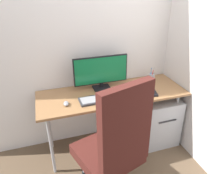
{
  "coord_description": "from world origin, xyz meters",
  "views": [
    {
      "loc": [
        -0.67,
        -1.99,
        1.85
      ],
      "look_at": [
        -0.03,
        -0.06,
        0.85
      ],
      "focal_mm": 33.85,
      "sensor_mm": 36.0,
      "label": 1
    }
  ],
  "objects_px": {
    "mouse": "(66,104)",
    "monitor": "(101,71)",
    "office_chair": "(114,146)",
    "notebook": "(148,92)",
    "filing_cabinet": "(156,118)",
    "keyboard": "(99,99)",
    "pen_holder": "(152,78)"
  },
  "relations": [
    {
      "from": "mouse",
      "to": "notebook",
      "type": "distance_m",
      "value": 0.9
    },
    {
      "from": "monitor",
      "to": "mouse",
      "type": "bearing_deg",
      "value": -148.85
    },
    {
      "from": "filing_cabinet",
      "to": "keyboard",
      "type": "xyz_separation_m",
      "value": [
        -0.76,
        -0.07,
        0.46
      ]
    },
    {
      "from": "office_chair",
      "to": "filing_cabinet",
      "type": "xyz_separation_m",
      "value": [
        0.79,
        0.66,
        -0.33
      ]
    },
    {
      "from": "keyboard",
      "to": "mouse",
      "type": "height_order",
      "value": "mouse"
    },
    {
      "from": "office_chair",
      "to": "mouse",
      "type": "bearing_deg",
      "value": 117.45
    },
    {
      "from": "office_chair",
      "to": "notebook",
      "type": "distance_m",
      "value": 0.84
    },
    {
      "from": "filing_cabinet",
      "to": "office_chair",
      "type": "bearing_deg",
      "value": -140.2
    },
    {
      "from": "office_chair",
      "to": "filing_cabinet",
      "type": "bearing_deg",
      "value": 39.8
    },
    {
      "from": "office_chair",
      "to": "keyboard",
      "type": "bearing_deg",
      "value": 86.52
    },
    {
      "from": "office_chair",
      "to": "mouse",
      "type": "relative_size",
      "value": 14.17
    },
    {
      "from": "monitor",
      "to": "pen_holder",
      "type": "distance_m",
      "value": 0.66
    },
    {
      "from": "office_chair",
      "to": "mouse",
      "type": "xyz_separation_m",
      "value": [
        -0.31,
        0.59,
        0.14
      ]
    },
    {
      "from": "filing_cabinet",
      "to": "pen_holder",
      "type": "relative_size",
      "value": 3.34
    },
    {
      "from": "monitor",
      "to": "mouse",
      "type": "height_order",
      "value": "monitor"
    },
    {
      "from": "office_chair",
      "to": "keyboard",
      "type": "relative_size",
      "value": 2.95
    },
    {
      "from": "mouse",
      "to": "notebook",
      "type": "xyz_separation_m",
      "value": [
        0.9,
        -0.02,
        -0.01
      ]
    },
    {
      "from": "filing_cabinet",
      "to": "keyboard",
      "type": "distance_m",
      "value": 0.89
    },
    {
      "from": "monitor",
      "to": "keyboard",
      "type": "xyz_separation_m",
      "value": [
        -0.1,
        -0.27,
        -0.2
      ]
    },
    {
      "from": "monitor",
      "to": "notebook",
      "type": "xyz_separation_m",
      "value": [
        0.46,
        -0.29,
        -0.2
      ]
    },
    {
      "from": "mouse",
      "to": "pen_holder",
      "type": "distance_m",
      "value": 1.11
    },
    {
      "from": "mouse",
      "to": "pen_holder",
      "type": "relative_size",
      "value": 0.48
    },
    {
      "from": "filing_cabinet",
      "to": "pen_holder",
      "type": "distance_m",
      "value": 0.53
    },
    {
      "from": "keyboard",
      "to": "mouse",
      "type": "xyz_separation_m",
      "value": [
        -0.34,
        0.0,
        0.01
      ]
    },
    {
      "from": "office_chair",
      "to": "monitor",
      "type": "relative_size",
      "value": 2.02
    },
    {
      "from": "office_chair",
      "to": "mouse",
      "type": "height_order",
      "value": "office_chair"
    },
    {
      "from": "office_chair",
      "to": "keyboard",
      "type": "xyz_separation_m",
      "value": [
        0.04,
        0.59,
        0.13
      ]
    },
    {
      "from": "notebook",
      "to": "keyboard",
      "type": "bearing_deg",
      "value": -169.54
    },
    {
      "from": "mouse",
      "to": "monitor",
      "type": "bearing_deg",
      "value": 35.75
    },
    {
      "from": "office_chair",
      "to": "keyboard",
      "type": "height_order",
      "value": "office_chair"
    },
    {
      "from": "office_chair",
      "to": "notebook",
      "type": "relative_size",
      "value": 5.99
    },
    {
      "from": "keyboard",
      "to": "pen_holder",
      "type": "distance_m",
      "value": 0.78
    }
  ]
}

